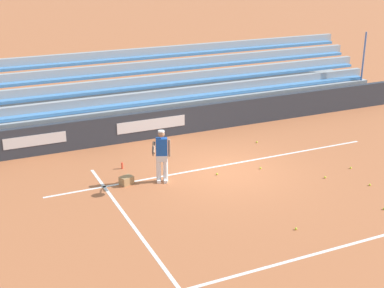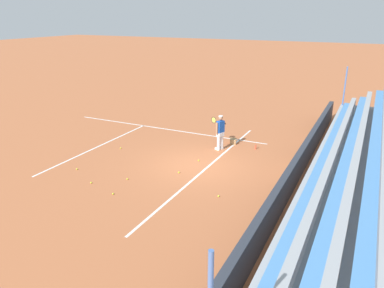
% 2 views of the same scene
% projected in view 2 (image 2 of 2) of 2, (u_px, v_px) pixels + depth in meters
% --- Properties ---
extents(ground_plane, '(160.00, 160.00, 0.00)m').
position_uv_depth(ground_plane, '(197.00, 165.00, 16.42)').
color(ground_plane, '#B7663D').
extents(court_baseline_white, '(12.00, 0.10, 0.01)m').
position_uv_depth(court_baseline_white, '(208.00, 167.00, 16.21)').
color(court_baseline_white, white).
rests_on(court_baseline_white, ground).
extents(court_sideline_white, '(0.10, 12.00, 0.01)m').
position_uv_depth(court_sideline_white, '(165.00, 129.00, 21.56)').
color(court_sideline_white, white).
rests_on(court_sideline_white, ground).
extents(court_service_line_white, '(8.22, 0.10, 0.01)m').
position_uv_depth(court_service_line_white, '(98.00, 147.00, 18.71)').
color(court_service_line_white, white).
rests_on(court_service_line_white, ground).
extents(back_wall_sponsor_board, '(21.54, 0.25, 1.10)m').
position_uv_depth(back_wall_sponsor_board, '(295.00, 170.00, 14.49)').
color(back_wall_sponsor_board, '#2D333D').
rests_on(back_wall_sponsor_board, ground).
extents(bleacher_stand, '(20.46, 3.20, 3.40)m').
position_uv_depth(bleacher_stand, '(358.00, 176.00, 13.48)').
color(bleacher_stand, '#9EA3A8').
rests_on(bleacher_stand, ground).
extents(tennis_player, '(0.85, 0.92, 1.71)m').
position_uv_depth(tennis_player, '(220.00, 132.00, 18.02)').
color(tennis_player, silver).
rests_on(tennis_player, ground).
extents(ball_box_cardboard, '(0.48, 0.42, 0.26)m').
position_uv_depth(ball_box_cardboard, '(233.00, 141.00, 19.09)').
color(ball_box_cardboard, '#A87F51').
rests_on(ball_box_cardboard, ground).
extents(tennis_ball_stray_back, '(0.07, 0.07, 0.07)m').
position_uv_depth(tennis_ball_stray_back, '(219.00, 196.00, 13.57)').
color(tennis_ball_stray_back, '#CCE533').
rests_on(tennis_ball_stray_back, ground).
extents(tennis_ball_midcourt, '(0.07, 0.07, 0.07)m').
position_uv_depth(tennis_ball_midcourt, '(91.00, 183.00, 14.65)').
color(tennis_ball_midcourt, '#CCE533').
rests_on(tennis_ball_midcourt, ground).
extents(tennis_ball_on_baseline, '(0.07, 0.07, 0.07)m').
position_uv_depth(tennis_ball_on_baseline, '(179.00, 172.00, 15.59)').
color(tennis_ball_on_baseline, '#CCE533').
rests_on(tennis_ball_on_baseline, ground).
extents(tennis_ball_by_box, '(0.07, 0.07, 0.07)m').
position_uv_depth(tennis_ball_by_box, '(127.00, 179.00, 14.97)').
color(tennis_ball_by_box, '#CCE533').
rests_on(tennis_ball_by_box, ground).
extents(tennis_ball_far_right, '(0.07, 0.07, 0.07)m').
position_uv_depth(tennis_ball_far_right, '(77.00, 169.00, 15.93)').
color(tennis_ball_far_right, '#CCE533').
rests_on(tennis_ball_far_right, ground).
extents(tennis_ball_toward_net, '(0.07, 0.07, 0.07)m').
position_uv_depth(tennis_ball_toward_net, '(113.00, 194.00, 13.75)').
color(tennis_ball_toward_net, '#CCE533').
rests_on(tennis_ball_toward_net, ground).
extents(tennis_ball_near_player, '(0.07, 0.07, 0.07)m').
position_uv_depth(tennis_ball_near_player, '(121.00, 148.00, 18.41)').
color(tennis_ball_near_player, '#CCE533').
rests_on(tennis_ball_near_player, ground).
extents(tennis_ball_far_left, '(0.07, 0.07, 0.07)m').
position_uv_depth(tennis_ball_far_left, '(199.00, 160.00, 16.86)').
color(tennis_ball_far_left, '#CCE533').
rests_on(tennis_ball_far_left, ground).
extents(water_bottle, '(0.07, 0.07, 0.22)m').
position_uv_depth(water_bottle, '(256.00, 147.00, 18.33)').
color(water_bottle, '#EA4C33').
rests_on(water_bottle, ground).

